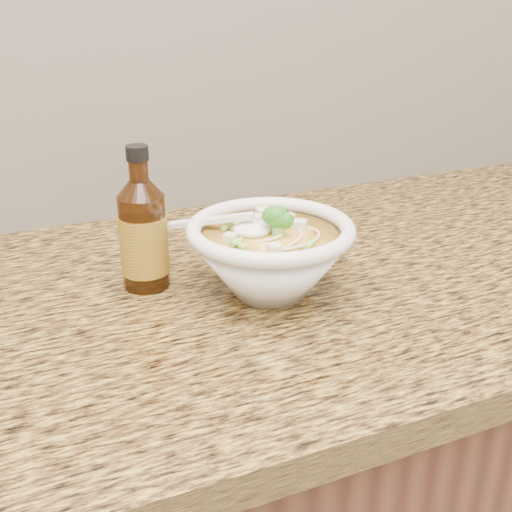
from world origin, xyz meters
name	(u,v)px	position (x,y,z in m)	size (l,w,h in m)	color
counter_slab	(91,323)	(0.00, 1.68, 0.88)	(4.00, 0.68, 0.04)	olive
soup_bowl	(270,257)	(0.22, 1.63, 0.95)	(0.22, 0.21, 0.12)	white
hot_sauce_bottle	(143,236)	(0.08, 1.71, 0.97)	(0.06, 0.06, 0.19)	#3F1E08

